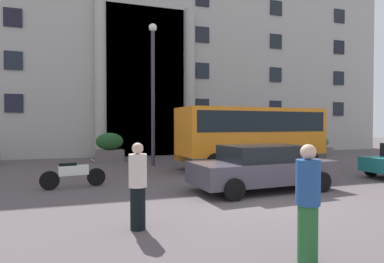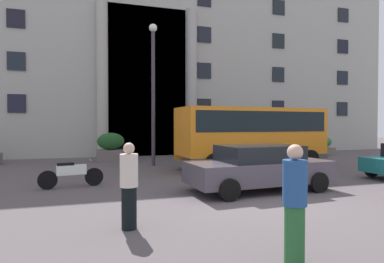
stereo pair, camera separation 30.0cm
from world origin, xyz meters
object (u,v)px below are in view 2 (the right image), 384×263
Objects in this scene: orange_minibus at (251,133)px; pedestrian_child_trailing at (129,186)px; bus_stop_sign at (322,135)px; scooter_by_planter at (285,164)px; motorcycle_far_end at (70,174)px; hedge_planter_east at (111,148)px; parked_compact_extra at (259,167)px; hedge_planter_west at (322,146)px; pedestrian_man_crossing at (295,203)px; lamppost_plaza_centre at (153,83)px; hedge_planter_far_west at (194,147)px.

pedestrian_child_trailing is (-6.44, -7.25, -0.82)m from orange_minibus.
scooter_by_planter is at bearing -142.08° from bus_stop_sign.
bus_stop_sign reaches higher than motorcycle_far_end.
parked_compact_extra is at bearing -66.73° from hedge_planter_east.
hedge_planter_west is 0.81× the size of pedestrian_man_crossing.
bus_stop_sign reaches higher than hedge_planter_west.
bus_stop_sign is 0.33× the size of lamppost_plaza_centre.
pedestrian_man_crossing is at bearing -130.39° from bus_stop_sign.
lamppost_plaza_centre is at bearing 103.20° from parked_compact_extra.
hedge_planter_east is 10.42m from parked_compact_extra.
bus_stop_sign is at bearing 63.09° from pedestrian_man_crossing.
lamppost_plaza_centre is (-2.90, -2.51, 3.42)m from hedge_planter_far_west.
orange_minibus reaches higher than pedestrian_child_trailing.
hedge_planter_west is 18.62m from pedestrian_man_crossing.
hedge_planter_west reaches higher than motorcycle_far_end.
orange_minibus reaches higher than motorcycle_far_end.
parked_compact_extra reaches higher than motorcycle_far_end.
lamppost_plaza_centre is at bearing 148.87° from orange_minibus.
motorcycle_far_end is at bearing -155.62° from hedge_planter_west.
hedge_planter_far_west is 9.43m from parked_compact_extra.
hedge_planter_far_west is 0.75× the size of motorcycle_far_end.
orange_minibus is 4.85× the size of hedge_planter_west.
hedge_planter_east is at bearing -113.72° from pedestrian_child_trailing.
pedestrian_man_crossing is at bearing -101.16° from hedge_planter_far_west.
bus_stop_sign is 11.95m from hedge_planter_east.
hedge_planter_east is 12.18m from pedestrian_child_trailing.
hedge_planter_east reaches higher than scooter_by_planter.
pedestrian_man_crossing reaches higher than hedge_planter_west.
bus_stop_sign is 1.62× the size of hedge_planter_west.
scooter_by_planter is 8.46m from pedestrian_child_trailing.
hedge_planter_west is 17.19m from motorcycle_far_end.
pedestrian_child_trailing is 0.24× the size of lamppost_plaza_centre.
parked_compact_extra is at bearing -118.27° from orange_minibus.
hedge_planter_east is at bearing 67.70° from motorcycle_far_end.
scooter_by_planter is 0.29× the size of lamppost_plaza_centre.
bus_stop_sign is 1.46× the size of hedge_planter_east.
orange_minibus is at bearing -73.59° from hedge_planter_far_west.
scooter_by_planter is 8.66m from pedestrian_man_crossing.
hedge_planter_west is 18.54m from pedestrian_child_trailing.
pedestrian_child_trailing is at bearing -135.18° from orange_minibus.
lamppost_plaza_centre is (-4.30, 2.24, 2.47)m from orange_minibus.
hedge_planter_east is 7.55m from motorcycle_far_end.
bus_stop_sign is at bearing -26.67° from hedge_planter_far_west.
parked_compact_extra is 6.16m from motorcycle_far_end.
orange_minibus reaches higher than hedge_planter_far_west.
hedge_planter_west is at bearing -0.59° from hedge_planter_far_west.
hedge_planter_far_west is at bearing 102.85° from orange_minibus.
parked_compact_extra reaches higher than scooter_by_planter.
hedge_planter_east is 4.74m from lamppost_plaza_centre.
motorcycle_far_end is at bearing -102.50° from hedge_planter_east.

